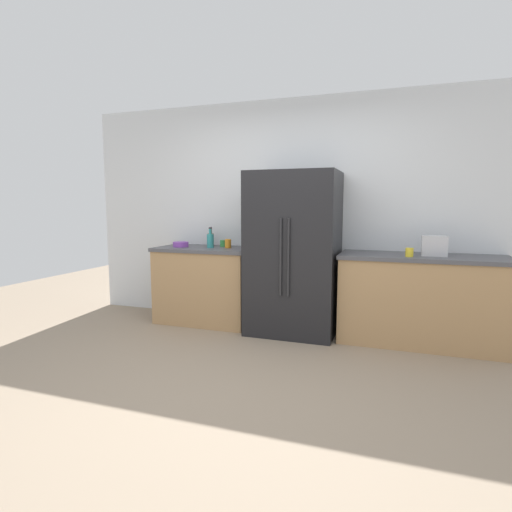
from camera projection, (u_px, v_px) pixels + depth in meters
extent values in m
plane|color=gray|center=(231.00, 383.00, 3.23)|extent=(10.49, 10.49, 0.00)
cube|color=silver|center=(292.00, 213.00, 4.83)|extent=(5.24, 0.10, 2.60)
cube|color=tan|center=(206.00, 286.00, 4.91)|extent=(1.12, 0.61, 0.86)
cube|color=#4C4C51|center=(206.00, 249.00, 4.86)|extent=(1.15, 0.64, 0.04)
cube|color=tan|center=(421.00, 302.00, 4.12)|extent=(1.58, 0.61, 0.86)
cube|color=#4C4C51|center=(423.00, 257.00, 4.07)|extent=(1.61, 0.64, 0.04)
cube|color=black|center=(293.00, 253.00, 4.45)|extent=(0.94, 0.70, 1.75)
cylinder|color=#262628|center=(281.00, 257.00, 4.13)|extent=(0.02, 0.02, 0.79)
cylinder|color=#262628|center=(288.00, 258.00, 4.10)|extent=(0.02, 0.02, 0.79)
cube|color=silver|center=(434.00, 246.00, 4.00)|extent=(0.23, 0.15, 0.20)
cylinder|color=teal|center=(210.00, 241.00, 4.78)|extent=(0.08, 0.08, 0.16)
cylinder|color=teal|center=(210.00, 232.00, 4.77)|extent=(0.03, 0.03, 0.06)
cylinder|color=#333338|center=(210.00, 228.00, 4.77)|extent=(0.04, 0.04, 0.02)
cylinder|color=brown|center=(211.00, 240.00, 5.02)|extent=(0.07, 0.07, 0.15)
cylinder|color=brown|center=(211.00, 231.00, 5.00)|extent=(0.03, 0.03, 0.06)
cylinder|color=#333338|center=(211.00, 228.00, 5.00)|extent=(0.04, 0.04, 0.02)
cylinder|color=yellow|center=(409.00, 252.00, 3.96)|extent=(0.08, 0.08, 0.08)
cylinder|color=orange|center=(228.00, 244.00, 4.77)|extent=(0.07, 0.07, 0.10)
cylinder|color=green|center=(223.00, 243.00, 4.93)|extent=(0.07, 0.07, 0.08)
cylinder|color=purple|center=(181.00, 244.00, 4.90)|extent=(0.19, 0.19, 0.06)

